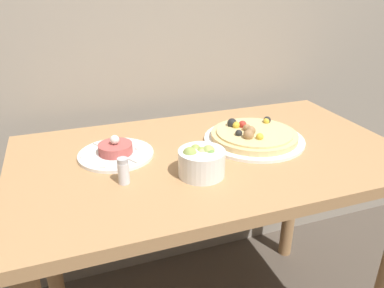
% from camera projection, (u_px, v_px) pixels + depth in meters
% --- Properties ---
extents(dining_table, '(1.19, 0.68, 0.77)m').
position_uv_depth(dining_table, '(209.00, 187.00, 1.20)').
color(dining_table, '#AD7F51').
rests_on(dining_table, ground_plane).
extents(pizza_plate, '(0.33, 0.33, 0.06)m').
position_uv_depth(pizza_plate, '(254.00, 136.00, 1.22)').
color(pizza_plate, white).
rests_on(pizza_plate, dining_table).
extents(tartare_plate, '(0.23, 0.23, 0.07)m').
position_uv_depth(tartare_plate, '(116.00, 152.00, 1.13)').
color(tartare_plate, white).
rests_on(tartare_plate, dining_table).
extents(small_bowl, '(0.13, 0.13, 0.09)m').
position_uv_depth(small_bowl, '(201.00, 161.00, 1.01)').
color(small_bowl, white).
rests_on(small_bowl, dining_table).
extents(salt_shaker, '(0.03, 0.03, 0.07)m').
position_uv_depth(salt_shaker, '(123.00, 171.00, 0.97)').
color(salt_shaker, silver).
rests_on(salt_shaker, dining_table).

